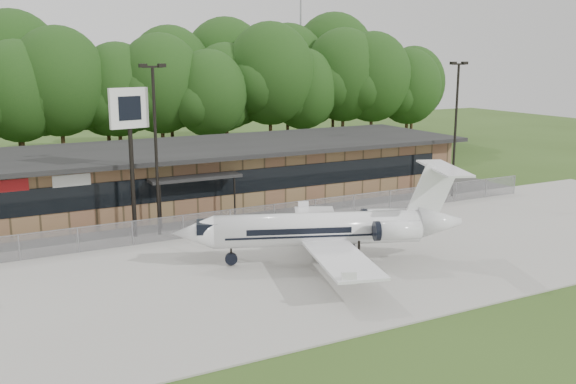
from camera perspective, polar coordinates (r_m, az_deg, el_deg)
ground at (r=27.63m, az=9.18°, el=-10.90°), size 160.00×160.00×0.00m
apron at (r=33.91m, az=1.03°, el=-6.26°), size 64.00×18.00×0.08m
parking_lot at (r=43.94m, az=-6.20°, el=-2.05°), size 50.00×9.00×0.06m
terminal at (r=47.55m, az=-8.23°, el=1.63°), size 41.00×11.65×4.30m
fence at (r=39.73m, az=-3.82°, el=-2.42°), size 46.00×0.04×1.52m
treeline at (r=64.18m, az=-13.87°, el=8.89°), size 72.00×12.00×15.00m
radio_mast at (r=77.85m, az=1.12°, el=13.42°), size 0.20×0.20×25.00m
light_pole_mid at (r=38.47m, az=-11.70°, el=4.77°), size 1.55×0.30×10.23m
light_pole_right at (r=49.92m, az=14.70°, el=6.26°), size 1.55×0.30×10.23m
business_jet at (r=33.38m, az=3.59°, el=-3.36°), size 15.03×13.44×5.14m
pole_sign at (r=38.30m, az=-13.89°, el=5.87°), size 2.34×0.68×8.88m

